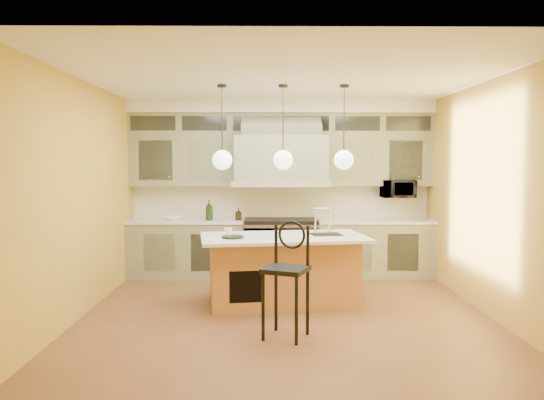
{
  "coord_description": "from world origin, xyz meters",
  "views": [
    {
      "loc": [
        -0.24,
        -6.53,
        1.88
      ],
      "look_at": [
        -0.16,
        0.7,
        1.37
      ],
      "focal_mm": 35.0,
      "sensor_mm": 36.0,
      "label": 1
    }
  ],
  "objects_px": {
    "counter_stool": "(287,271)",
    "range": "(281,247)",
    "kitchen_island": "(283,269)",
    "microwave": "(398,189)"
  },
  "relations": [
    {
      "from": "counter_stool",
      "to": "microwave",
      "type": "distance_m",
      "value": 3.79
    },
    {
      "from": "range",
      "to": "kitchen_island",
      "type": "xyz_separation_m",
      "value": [
        -0.01,
        -1.7,
        -0.01
      ]
    },
    {
      "from": "microwave",
      "to": "counter_stool",
      "type": "bearing_deg",
      "value": -121.98
    },
    {
      "from": "range",
      "to": "kitchen_island",
      "type": "height_order",
      "value": "kitchen_island"
    },
    {
      "from": "counter_stool",
      "to": "range",
      "type": "bearing_deg",
      "value": 112.12
    },
    {
      "from": "range",
      "to": "kitchen_island",
      "type": "distance_m",
      "value": 1.7
    },
    {
      "from": "kitchen_island",
      "to": "microwave",
      "type": "xyz_separation_m",
      "value": [
        1.96,
        1.8,
        0.98
      ]
    },
    {
      "from": "kitchen_island",
      "to": "counter_stool",
      "type": "height_order",
      "value": "kitchen_island"
    },
    {
      "from": "counter_stool",
      "to": "microwave",
      "type": "bearing_deg",
      "value": 80.5
    },
    {
      "from": "counter_stool",
      "to": "kitchen_island",
      "type": "bearing_deg",
      "value": 112.26
    }
  ]
}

